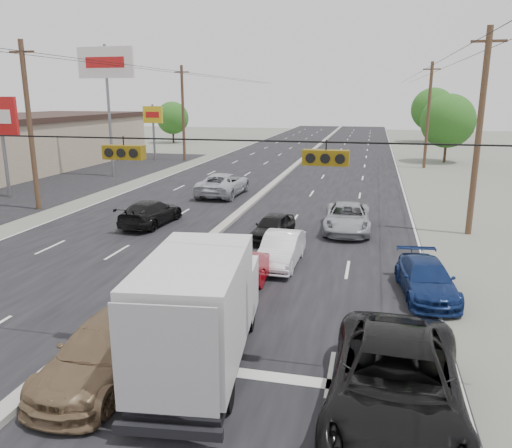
% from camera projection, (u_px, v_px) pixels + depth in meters
% --- Properties ---
extents(ground, '(200.00, 200.00, 0.00)m').
position_uv_depth(ground, '(88.00, 345.00, 14.08)').
color(ground, '#606356').
rests_on(ground, ground).
extents(road_surface, '(20.00, 160.00, 0.02)m').
position_uv_depth(road_surface, '(280.00, 179.00, 42.38)').
color(road_surface, black).
rests_on(road_surface, ground).
extents(center_median, '(0.50, 160.00, 0.20)m').
position_uv_depth(center_median, '(280.00, 178.00, 42.35)').
color(center_median, gray).
rests_on(center_median, ground).
extents(parking_lot, '(10.00, 42.00, 0.02)m').
position_uv_depth(parking_lot, '(68.00, 181.00, 41.41)').
color(parking_lot, black).
rests_on(parking_lot, ground).
extents(utility_pole_left_b, '(1.60, 0.30, 10.00)m').
position_uv_depth(utility_pole_left_b, '(30.00, 126.00, 29.72)').
color(utility_pole_left_b, '#422D1E').
rests_on(utility_pole_left_b, ground).
extents(utility_pole_left_c, '(1.60, 0.30, 10.00)m').
position_uv_depth(utility_pole_left_c, '(183.00, 113.00, 53.30)').
color(utility_pole_left_c, '#422D1E').
rests_on(utility_pole_left_c, ground).
extents(utility_pole_right_b, '(1.60, 0.30, 10.00)m').
position_uv_depth(utility_pole_right_b, '(479.00, 132.00, 24.21)').
color(utility_pole_right_b, '#422D1E').
rests_on(utility_pole_right_b, ground).
extents(utility_pole_right_c, '(1.60, 0.30, 10.00)m').
position_uv_depth(utility_pole_right_c, '(428.00, 115.00, 47.79)').
color(utility_pole_right_c, '#422D1E').
rests_on(utility_pole_right_c, ground).
extents(traffic_signals, '(25.00, 0.30, 0.54)m').
position_uv_depth(traffic_signals, '(120.00, 150.00, 12.41)').
color(traffic_signals, black).
rests_on(traffic_signals, ground).
extents(pole_sign_mid, '(2.60, 0.25, 7.00)m').
position_uv_depth(pole_sign_mid, '(1.00, 122.00, 33.54)').
color(pole_sign_mid, slate).
rests_on(pole_sign_mid, ground).
extents(pole_sign_billboard, '(5.00, 0.25, 11.00)m').
position_uv_depth(pole_sign_billboard, '(106.00, 71.00, 41.49)').
color(pole_sign_billboard, slate).
rests_on(pole_sign_billboard, ground).
extents(pole_sign_far, '(2.20, 0.25, 6.00)m').
position_uv_depth(pole_sign_far, '(153.00, 119.00, 54.25)').
color(pole_sign_far, slate).
rests_on(pole_sign_far, ground).
extents(tree_left_far, '(4.80, 4.80, 6.12)m').
position_uv_depth(tree_left_far, '(173.00, 118.00, 74.61)').
color(tree_left_far, '#382619').
rests_on(tree_left_far, ground).
extents(tree_right_mid, '(5.60, 5.60, 7.14)m').
position_uv_depth(tree_right_mid, '(448.00, 121.00, 52.15)').
color(tree_right_mid, '#382619').
rests_on(tree_right_mid, ground).
extents(tree_right_far, '(6.40, 6.40, 8.16)m').
position_uv_depth(tree_right_far, '(433.00, 109.00, 75.36)').
color(tree_right_far, '#382619').
rests_on(tree_right_far, ground).
extents(box_truck, '(2.86, 6.41, 3.15)m').
position_uv_depth(box_truck, '(202.00, 308.00, 12.61)').
color(box_truck, black).
rests_on(box_truck, ground).
extents(tan_sedan, '(2.07, 4.94, 1.43)m').
position_uv_depth(tan_sedan, '(107.00, 350.00, 12.31)').
color(tan_sedan, brown).
rests_on(tan_sedan, ground).
extents(red_sedan, '(1.96, 4.72, 1.52)m').
position_uv_depth(red_sedan, '(228.00, 280.00, 16.91)').
color(red_sedan, maroon).
rests_on(red_sedan, ground).
extents(black_suv, '(3.04, 6.19, 1.69)m').
position_uv_depth(black_suv, '(395.00, 384.00, 10.64)').
color(black_suv, black).
rests_on(black_suv, ground).
extents(queue_car_a, '(1.94, 3.85, 1.26)m').
position_uv_depth(queue_car_a, '(273.00, 227.00, 24.25)').
color(queue_car_a, black).
rests_on(queue_car_a, ground).
extents(queue_car_b, '(1.51, 4.09, 1.34)m').
position_uv_depth(queue_car_b, '(281.00, 250.00, 20.56)').
color(queue_car_b, white).
rests_on(queue_car_b, ground).
extents(queue_car_c, '(2.51, 5.12, 1.40)m').
position_uv_depth(queue_car_c, '(347.00, 218.00, 25.79)').
color(queue_car_c, '#95979B').
rests_on(queue_car_c, ground).
extents(queue_car_d, '(2.19, 4.38, 1.22)m').
position_uv_depth(queue_car_d, '(426.00, 279.00, 17.38)').
color(queue_car_d, navy).
rests_on(queue_car_d, ground).
extents(oncoming_near, '(2.25, 4.81, 1.36)m').
position_uv_depth(oncoming_near, '(151.00, 213.00, 27.02)').
color(oncoming_near, black).
rests_on(oncoming_near, ground).
extents(oncoming_far, '(2.81, 5.78, 1.58)m').
position_uv_depth(oncoming_far, '(223.00, 184.00, 35.18)').
color(oncoming_far, '#B0B3B8').
rests_on(oncoming_far, ground).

